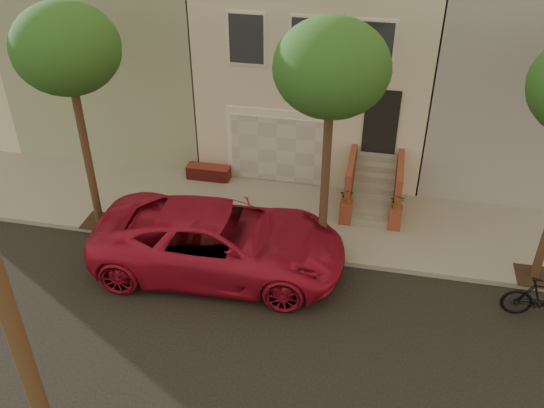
# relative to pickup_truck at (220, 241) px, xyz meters

# --- Properties ---
(ground) EXTENTS (90.00, 90.00, 0.00)m
(ground) POSITION_rel_pickup_truck_xyz_m (1.51, -2.77, -0.90)
(ground) COLOR black
(ground) RESTS_ON ground
(sidewalk) EXTENTS (40.00, 3.70, 0.15)m
(sidewalk) POSITION_rel_pickup_truck_xyz_m (1.51, 2.58, -0.82)
(sidewalk) COLOR gray
(sidewalk) RESTS_ON ground
(house_row) EXTENTS (33.10, 11.70, 7.00)m
(house_row) POSITION_rel_pickup_truck_xyz_m (1.51, 8.42, 2.75)
(house_row) COLOR beige
(house_row) RESTS_ON sidewalk
(tree_left) EXTENTS (2.70, 2.57, 6.30)m
(tree_left) POSITION_rel_pickup_truck_xyz_m (-3.99, 1.13, 4.36)
(tree_left) COLOR #2D2116
(tree_left) RESTS_ON sidewalk
(tree_mid) EXTENTS (2.70, 2.57, 6.30)m
(tree_mid) POSITION_rel_pickup_truck_xyz_m (2.51, 1.13, 4.36)
(tree_mid) COLOR #2D2116
(tree_mid) RESTS_ON sidewalk
(pickup_truck) EXTENTS (6.61, 3.30, 1.80)m
(pickup_truck) POSITION_rel_pickup_truck_xyz_m (0.00, 0.00, 0.00)
(pickup_truck) COLOR #AB1331
(pickup_truck) RESTS_ON ground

